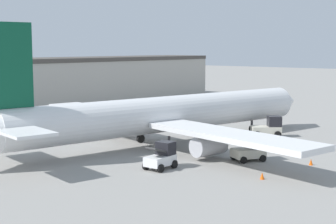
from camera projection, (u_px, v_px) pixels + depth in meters
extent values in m
plane|color=gray|center=(168.00, 144.00, 55.14)|extent=(400.00, 400.00, 0.00)
cylinder|color=silver|center=(168.00, 114.00, 54.73)|extent=(36.99, 11.30, 3.77)
cone|color=silver|center=(287.00, 101.00, 67.25)|extent=(3.71, 4.23, 3.69)
cube|color=silver|center=(99.00, 111.00, 62.12)|extent=(7.90, 18.69, 0.50)
cube|color=silver|center=(230.00, 135.00, 45.20)|extent=(7.90, 18.69, 0.50)
cylinder|color=#B7B7BC|center=(111.00, 125.00, 60.18)|extent=(3.61, 2.49, 1.85)
cylinder|color=#B7B7BC|center=(209.00, 146.00, 47.47)|extent=(3.61, 2.49, 1.85)
cube|color=#0C4C33|center=(3.00, 66.00, 42.94)|extent=(5.05, 1.40, 7.26)
cube|color=silver|center=(26.00, 133.00, 40.39)|extent=(4.25, 5.12, 0.24)
cylinder|color=#38383D|center=(252.00, 126.00, 63.39)|extent=(0.28, 0.28, 1.38)
cylinder|color=black|center=(252.00, 128.00, 63.43)|extent=(0.76, 0.49, 0.70)
cylinder|color=#38383D|center=(169.00, 143.00, 52.01)|extent=(0.28, 0.28, 1.38)
cylinder|color=black|center=(169.00, 145.00, 52.04)|extent=(0.95, 0.53, 0.90)
cylinder|color=#38383D|center=(141.00, 136.00, 55.79)|extent=(0.28, 0.28, 1.38)
cylinder|color=black|center=(141.00, 139.00, 55.82)|extent=(0.95, 0.53, 0.90)
cylinder|color=#1E2338|center=(275.00, 128.00, 63.37)|extent=(0.27, 0.27, 0.81)
cylinder|color=orange|center=(275.00, 122.00, 63.28)|extent=(0.37, 0.37, 0.64)
sphere|color=tan|center=(275.00, 119.00, 63.22)|extent=(0.24, 0.24, 0.24)
cube|color=beige|center=(248.00, 153.00, 46.96)|extent=(3.36, 2.99, 0.79)
cube|color=black|center=(256.00, 142.00, 47.12)|extent=(1.90, 2.04, 1.13)
cylinder|color=black|center=(263.00, 158.00, 46.52)|extent=(0.69, 0.56, 0.63)
cylinder|color=black|center=(252.00, 154.00, 48.20)|extent=(0.69, 0.56, 0.63)
cylinder|color=black|center=(243.00, 160.00, 45.81)|extent=(0.69, 0.56, 0.63)
cylinder|color=black|center=(234.00, 156.00, 47.50)|extent=(0.69, 0.56, 0.63)
cube|color=silver|center=(160.00, 160.00, 43.71)|extent=(2.80, 1.64, 0.79)
cube|color=black|center=(166.00, 148.00, 44.20)|extent=(1.26, 1.43, 1.12)
cube|color=#333333|center=(156.00, 150.00, 43.19)|extent=(1.75, 1.14, 0.68)
cylinder|color=black|center=(174.00, 164.00, 44.05)|extent=(0.71, 0.30, 0.70)
cylinder|color=black|center=(160.00, 162.00, 44.98)|extent=(0.71, 0.30, 0.70)
cylinder|color=black|center=(160.00, 168.00, 42.53)|extent=(0.71, 0.30, 0.70)
cylinder|color=black|center=(146.00, 166.00, 43.46)|extent=(0.71, 0.30, 0.70)
cube|color=beige|center=(266.00, 130.00, 59.31)|extent=(3.43, 3.65, 0.83)
cube|color=black|center=(274.00, 121.00, 59.20)|extent=(2.11, 2.10, 1.19)
cylinder|color=black|center=(278.00, 135.00, 58.54)|extent=(0.74, 0.81, 0.81)
cylinder|color=black|center=(274.00, 132.00, 60.22)|extent=(0.74, 0.81, 0.81)
cylinder|color=black|center=(257.00, 135.00, 58.51)|extent=(0.74, 0.81, 0.81)
cylinder|color=black|center=(255.00, 132.00, 60.19)|extent=(0.74, 0.81, 0.81)
cone|color=#EF590F|center=(262.00, 176.00, 40.35)|extent=(0.36, 0.36, 0.55)
cone|color=#EF590F|center=(311.00, 162.00, 45.20)|extent=(0.36, 0.36, 0.55)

